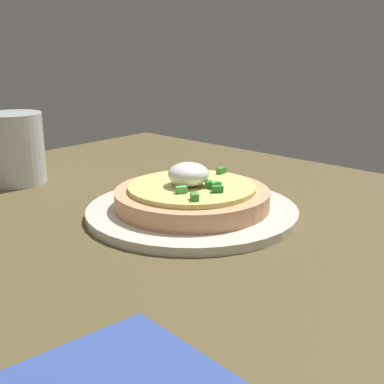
{
  "coord_description": "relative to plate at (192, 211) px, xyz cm",
  "views": [
    {
      "loc": [
        -35.56,
        38.94,
        24.67
      ],
      "look_at": [
        6.82,
        -8.1,
        5.66
      ],
      "focal_mm": 49.59,
      "sensor_mm": 36.0,
      "label": 1
    }
  ],
  "objects": [
    {
      "name": "napkin",
      "position": [
        -19.13,
        28.34,
        -0.35
      ],
      "size": [
        13.8,
        13.8,
        0.4
      ],
      "primitive_type": "cube",
      "rotation": [
        0.0,
        0.0,
        -0.12
      ],
      "color": "#314892",
      "rests_on": "dining_table"
    },
    {
      "name": "pizza",
      "position": [
        0.01,
        0.03,
        2.13
      ],
      "size": [
        19.4,
        19.4,
        5.78
      ],
      "color": "tan",
      "rests_on": "plate"
    },
    {
      "name": "plate",
      "position": [
        0.0,
        0.0,
        0.0
      ],
      "size": [
        26.58,
        26.58,
        1.09
      ],
      "primitive_type": "cylinder",
      "color": "silver",
      "rests_on": "dining_table"
    },
    {
      "name": "dining_table",
      "position": [
        -6.82,
        8.1,
        -1.83
      ],
      "size": [
        107.97,
        88.87,
        2.57
      ],
      "primitive_type": "cube",
      "color": "brown",
      "rests_on": "ground"
    },
    {
      "name": "cup_near",
      "position": [
        30.13,
        6.37,
        4.59
      ],
      "size": [
        8.29,
        8.29,
        10.73
      ],
      "color": "silver",
      "rests_on": "dining_table"
    }
  ]
}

